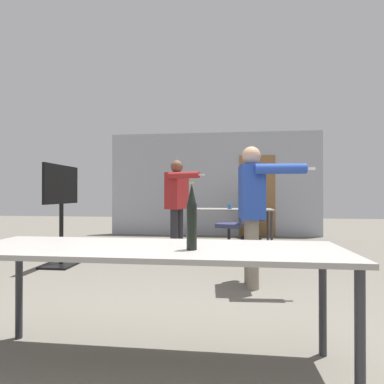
# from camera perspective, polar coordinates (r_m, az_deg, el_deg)

# --- Properties ---
(back_wall) EXTENTS (5.42, 0.12, 2.65)m
(back_wall) POSITION_cam_1_polar(r_m,az_deg,el_deg) (7.77, 4.40, 1.45)
(back_wall) COLOR #A3A8B2
(back_wall) RESTS_ON ground_plane
(conference_table_near) EXTENTS (2.29, 0.67, 0.75)m
(conference_table_near) POSITION_cam_1_polar(r_m,az_deg,el_deg) (1.90, -7.40, -12.23)
(conference_table_near) COLOR gray
(conference_table_near) RESTS_ON ground_plane
(conference_table_far) EXTENTS (1.81, 0.68, 0.75)m
(conference_table_far) POSITION_cam_1_polar(r_m,az_deg,el_deg) (6.59, 7.27, -3.84)
(conference_table_far) COLOR gray
(conference_table_far) RESTS_ON ground_plane
(tv_screen) EXTENTS (0.44, 0.91, 1.51)m
(tv_screen) POSITION_cam_1_polar(r_m,az_deg,el_deg) (4.91, -23.64, -2.50)
(tv_screen) COLOR black
(tv_screen) RESTS_ON ground_plane
(person_right_polo) EXTENTS (0.72, 0.81, 1.67)m
(person_right_polo) POSITION_cam_1_polar(r_m,az_deg,el_deg) (5.28, -2.77, -1.16)
(person_right_polo) COLOR #28282D
(person_right_polo) RESTS_ON ground_plane
(person_near_casual) EXTENTS (0.78, 0.68, 1.63)m
(person_near_casual) POSITION_cam_1_polar(r_m,az_deg,el_deg) (3.55, 11.46, -2.02)
(person_near_casual) COLOR slate
(person_near_casual) RESTS_ON ground_plane
(office_chair_near_pushed) EXTENTS (0.64, 0.67, 0.94)m
(office_chair_near_pushed) POSITION_cam_1_polar(r_m,az_deg,el_deg) (7.36, 11.57, -5.28)
(office_chair_near_pushed) COLOR black
(office_chair_near_pushed) RESTS_ON ground_plane
(office_chair_far_right) EXTENTS (0.61, 0.55, 0.91)m
(office_chair_far_right) POSITION_cam_1_polar(r_m,az_deg,el_deg) (6.00, 7.77, -6.60)
(office_chair_far_right) COLOR black
(office_chair_far_right) RESTS_ON ground_plane
(beer_bottle) EXTENTS (0.06, 0.06, 0.39)m
(beer_bottle) POSITION_cam_1_polar(r_m,az_deg,el_deg) (1.74, -0.06, -4.94)
(beer_bottle) COLOR black
(beer_bottle) RESTS_ON conference_table_near
(drink_cup) EXTENTS (0.09, 0.09, 0.10)m
(drink_cup) POSITION_cam_1_polar(r_m,az_deg,el_deg) (6.52, 7.19, -2.76)
(drink_cup) COLOR #2866A3
(drink_cup) RESTS_ON conference_table_far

